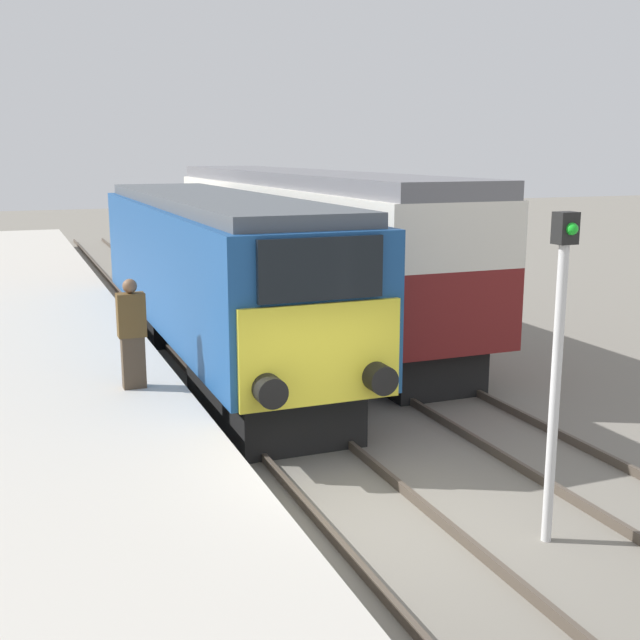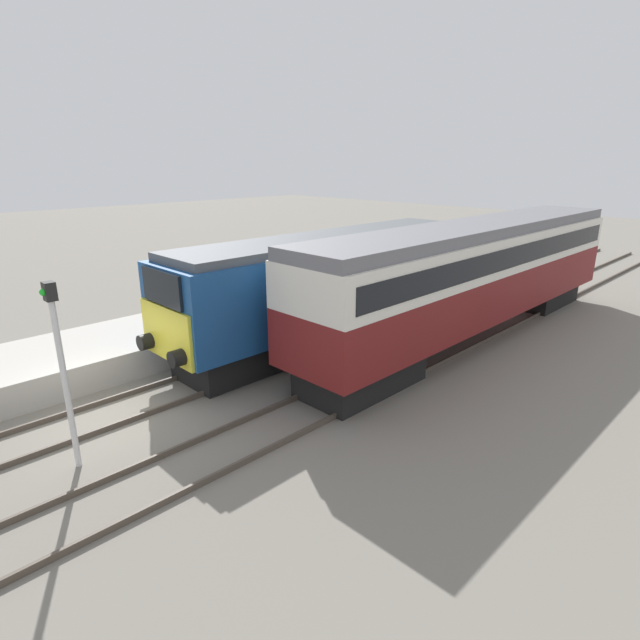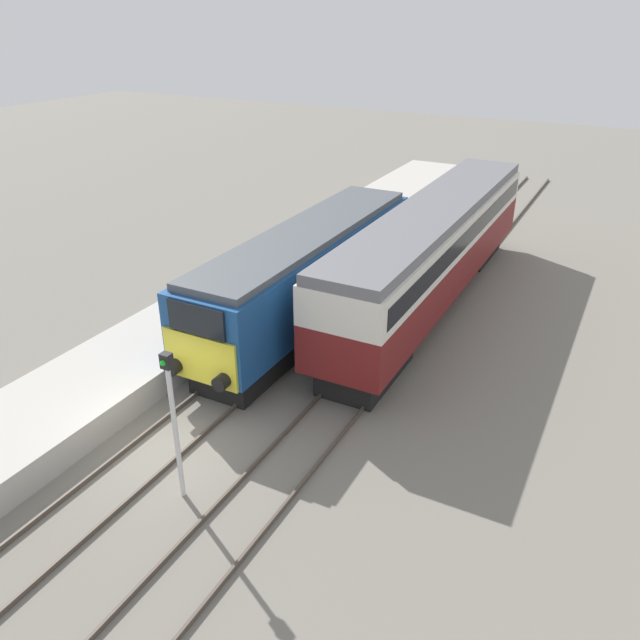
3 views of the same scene
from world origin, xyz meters
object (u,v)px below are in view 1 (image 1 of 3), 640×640
Objects in this scene: locomotive at (213,272)px; signal_post at (558,352)px; person_on_platform at (132,334)px; passenger_carriage at (300,232)px.

locomotive is 3.30× the size of signal_post.
signal_post is at bearing -53.32° from person_on_platform.
person_on_platform is 0.45× the size of signal_post.
passenger_carriage is 4.21× the size of signal_post.
locomotive reaches higher than person_on_platform.
person_on_platform is 6.79m from signal_post.
locomotive is 4.65m from person_on_platform.
person_on_platform is at bearing -120.32° from locomotive.
passenger_carriage is (3.40, 3.81, 0.40)m from locomotive.
person_on_platform is at bearing -126.32° from passenger_carriage.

